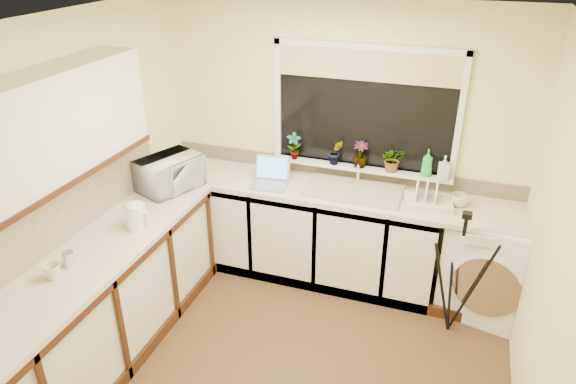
{
  "coord_description": "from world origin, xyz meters",
  "views": [
    {
      "loc": [
        0.98,
        -2.77,
        2.91
      ],
      "look_at": [
        -0.17,
        0.55,
        1.15
      ],
      "focal_mm": 32.73,
      "sensor_mm": 36.0,
      "label": 1
    }
  ],
  "objects_px": {
    "microwave": "(170,173)",
    "kettle": "(136,217)",
    "plant_a": "(294,146)",
    "washing_machine": "(487,263)",
    "cup_back": "(459,200)",
    "cup_left": "(52,272)",
    "plant_c": "(360,154)",
    "plant_d": "(393,159)",
    "soap_bottle_green": "(427,163)",
    "dish_rack": "(428,203)",
    "tripod": "(457,274)",
    "soap_bottle_clear": "(444,168)",
    "steel_jar": "(69,259)",
    "plant_b": "(336,152)",
    "laptop": "(271,177)"
  },
  "relations": [
    {
      "from": "tripod",
      "to": "microwave",
      "type": "height_order",
      "value": "microwave"
    },
    {
      "from": "laptop",
      "to": "microwave",
      "type": "height_order",
      "value": "microwave"
    },
    {
      "from": "microwave",
      "to": "plant_c",
      "type": "relative_size",
      "value": 2.24
    },
    {
      "from": "washing_machine",
      "to": "soap_bottle_green",
      "type": "xyz_separation_m",
      "value": [
        -0.59,
        0.23,
        0.73
      ]
    },
    {
      "from": "kettle",
      "to": "steel_jar",
      "type": "relative_size",
      "value": 1.88
    },
    {
      "from": "plant_a",
      "to": "soap_bottle_green",
      "type": "distance_m",
      "value": 1.17
    },
    {
      "from": "laptop",
      "to": "kettle",
      "type": "relative_size",
      "value": 1.76
    },
    {
      "from": "laptop",
      "to": "soap_bottle_green",
      "type": "bearing_deg",
      "value": 4.46
    },
    {
      "from": "plant_d",
      "to": "steel_jar",
      "type": "bearing_deg",
      "value": -133.89
    },
    {
      "from": "microwave",
      "to": "plant_a",
      "type": "xyz_separation_m",
      "value": [
        0.91,
        0.63,
        0.13
      ]
    },
    {
      "from": "steel_jar",
      "to": "plant_a",
      "type": "bearing_deg",
      "value": 63.26
    },
    {
      "from": "plant_b",
      "to": "soap_bottle_clear",
      "type": "xyz_separation_m",
      "value": [
        0.92,
        -0.01,
        -0.01
      ]
    },
    {
      "from": "plant_c",
      "to": "soap_bottle_clear",
      "type": "bearing_deg",
      "value": -2.02
    },
    {
      "from": "soap_bottle_clear",
      "to": "cup_left",
      "type": "bearing_deg",
      "value": -137.97
    },
    {
      "from": "steel_jar",
      "to": "cup_back",
      "type": "distance_m",
      "value": 2.97
    },
    {
      "from": "kettle",
      "to": "soap_bottle_green",
      "type": "distance_m",
      "value": 2.38
    },
    {
      "from": "dish_rack",
      "to": "soap_bottle_clear",
      "type": "bearing_deg",
      "value": 61.28
    },
    {
      "from": "steel_jar",
      "to": "soap_bottle_clear",
      "type": "distance_m",
      "value": 2.95
    },
    {
      "from": "plant_b",
      "to": "tripod",
      "type": "bearing_deg",
      "value": -28.26
    },
    {
      "from": "kettle",
      "to": "tripod",
      "type": "relative_size",
      "value": 0.18
    },
    {
      "from": "plant_a",
      "to": "soap_bottle_green",
      "type": "relative_size",
      "value": 1.05
    },
    {
      "from": "plant_b",
      "to": "cup_back",
      "type": "bearing_deg",
      "value": -8.74
    },
    {
      "from": "washing_machine",
      "to": "plant_b",
      "type": "distance_m",
      "value": 1.57
    },
    {
      "from": "tripod",
      "to": "microwave",
      "type": "bearing_deg",
      "value": -164.78
    },
    {
      "from": "washing_machine",
      "to": "soap_bottle_green",
      "type": "height_order",
      "value": "soap_bottle_green"
    },
    {
      "from": "plant_c",
      "to": "plant_d",
      "type": "xyz_separation_m",
      "value": [
        0.28,
        -0.0,
        -0.01
      ]
    },
    {
      "from": "plant_c",
      "to": "plant_d",
      "type": "bearing_deg",
      "value": -0.87
    },
    {
      "from": "plant_a",
      "to": "washing_machine",
      "type": "bearing_deg",
      "value": -6.95
    },
    {
      "from": "kettle",
      "to": "tripod",
      "type": "xyz_separation_m",
      "value": [
        2.32,
        0.71,
        -0.46
      ]
    },
    {
      "from": "soap_bottle_clear",
      "to": "kettle",
      "type": "bearing_deg",
      "value": -147.94
    },
    {
      "from": "plant_b",
      "to": "plant_d",
      "type": "height_order",
      "value": "plant_b"
    },
    {
      "from": "washing_machine",
      "to": "plant_d",
      "type": "xyz_separation_m",
      "value": [
        -0.88,
        0.23,
        0.72
      ]
    },
    {
      "from": "soap_bottle_clear",
      "to": "cup_back",
      "type": "bearing_deg",
      "value": -44.89
    },
    {
      "from": "tripod",
      "to": "steel_jar",
      "type": "bearing_deg",
      "value": -138.0
    },
    {
      "from": "dish_rack",
      "to": "kettle",
      "type": "bearing_deg",
      "value": -161.26
    },
    {
      "from": "plant_a",
      "to": "cup_back",
      "type": "bearing_deg",
      "value": -6.17
    },
    {
      "from": "cup_left",
      "to": "dish_rack",
      "type": "bearing_deg",
      "value": 39.6
    },
    {
      "from": "laptop",
      "to": "soap_bottle_green",
      "type": "relative_size",
      "value": 1.47
    },
    {
      "from": "plant_c",
      "to": "cup_back",
      "type": "xyz_separation_m",
      "value": [
        0.87,
        -0.18,
        -0.21
      ]
    },
    {
      "from": "washing_machine",
      "to": "cup_left",
      "type": "height_order",
      "value": "cup_left"
    },
    {
      "from": "washing_machine",
      "to": "dish_rack",
      "type": "bearing_deg",
      "value": -164.67
    },
    {
      "from": "tripod",
      "to": "cup_left",
      "type": "relative_size",
      "value": 9.8
    },
    {
      "from": "laptop",
      "to": "plant_b",
      "type": "height_order",
      "value": "plant_b"
    },
    {
      "from": "kettle",
      "to": "soap_bottle_clear",
      "type": "relative_size",
      "value": 0.97
    },
    {
      "from": "plant_d",
      "to": "cup_left",
      "type": "height_order",
      "value": "plant_d"
    },
    {
      "from": "cup_back",
      "to": "cup_left",
      "type": "xyz_separation_m",
      "value": [
        -2.42,
        -1.88,
        -0.0
      ]
    },
    {
      "from": "microwave",
      "to": "plant_c",
      "type": "distance_m",
      "value": 1.65
    },
    {
      "from": "tripod",
      "to": "plant_c",
      "type": "height_order",
      "value": "plant_c"
    },
    {
      "from": "microwave",
      "to": "kettle",
      "type": "bearing_deg",
      "value": -148.91
    },
    {
      "from": "dish_rack",
      "to": "tripod",
      "type": "bearing_deg",
      "value": -60.31
    }
  ]
}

